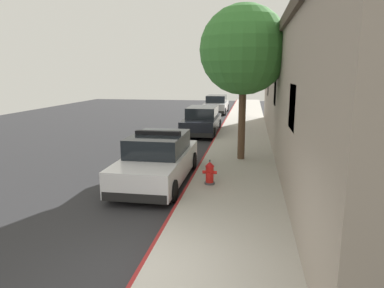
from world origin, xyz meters
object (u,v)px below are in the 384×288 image
object	(u,v)px
fire_hydrant	(210,173)
street_tree	(244,50)
police_cruiser	(158,160)
parked_car_dark_far	(216,105)
parked_car_silver_ahead	(202,121)

from	to	relation	value
fire_hydrant	street_tree	size ratio (longest dim) A/B	0.13
police_cruiser	parked_car_dark_far	world-z (taller)	police_cruiser
parked_car_silver_ahead	fire_hydrant	xyz separation A→B (m)	(1.63, -9.98, -0.22)
parked_car_silver_ahead	parked_car_dark_far	world-z (taller)	same
parked_car_dark_far	fire_hydrant	size ratio (longest dim) A/B	6.37
police_cruiser	fire_hydrant	xyz separation A→B (m)	(1.74, -0.48, -0.23)
police_cruiser	parked_car_dark_far	bearing A→B (deg)	90.36
police_cruiser	street_tree	xyz separation A→B (m)	(2.58, 2.97, 3.59)
police_cruiser	parked_car_silver_ahead	world-z (taller)	police_cruiser
parked_car_silver_ahead	parked_car_dark_far	distance (m)	10.81
police_cruiser	parked_car_dark_far	size ratio (longest dim) A/B	1.00
parked_car_silver_ahead	street_tree	distance (m)	7.86
police_cruiser	street_tree	bearing A→B (deg)	48.95
parked_car_dark_far	police_cruiser	bearing A→B (deg)	-89.64
police_cruiser	street_tree	distance (m)	5.32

